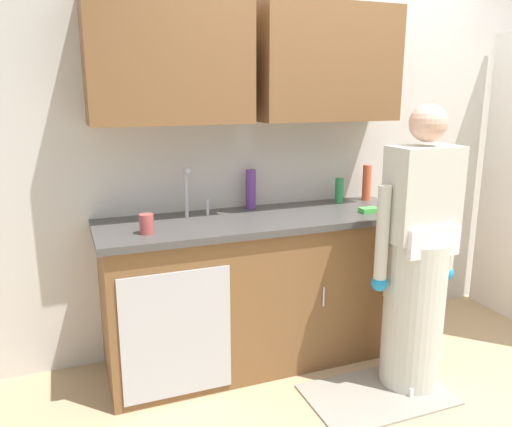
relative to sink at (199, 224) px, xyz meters
The scene contains 13 objects.
ground_plane 1.49m from the sink, 37.27° to the right, with size 9.00×9.00×0.00m, color tan.
kitchen_wall_with_uppers 1.01m from the sink, 19.99° to the left, with size 4.80×0.44×2.70m.
counter_cabinet 0.61m from the sink, ahead, with size 1.90×0.62×0.90m.
countertop 0.38m from the sink, ahead, with size 1.96×0.66×0.04m, color #474442.
sink is the anchor object (origin of this frame).
person_at_sink 1.27m from the sink, 28.99° to the right, with size 0.55×0.34×1.62m.
floor_mat 1.41m from the sink, 38.04° to the right, with size 0.80×0.50×0.01m, color gray.
bottle_water_tall 0.48m from the sink, 27.92° to the left, with size 0.07×0.07×0.26m, color #66388C.
bottle_water_short 1.27m from the sink, ahead, with size 0.06×0.06×0.25m, color #E05933.
bottle_dish_liquid 1.04m from the sink, ahead, with size 0.06×0.06×0.17m, color #2D8C4C.
cup_by_sink 0.36m from the sink, 156.31° to the right, with size 0.08×0.08×0.11m, color #B24C47.
knife_on_counter 1.30m from the sink, ahead, with size 0.24×0.02×0.01m, color silver.
sponge 1.07m from the sink, ahead, with size 0.11×0.07×0.03m, color #4CBF4C.
Camera 1 is at (-1.65, -2.07, 1.68)m, focal length 35.46 mm.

